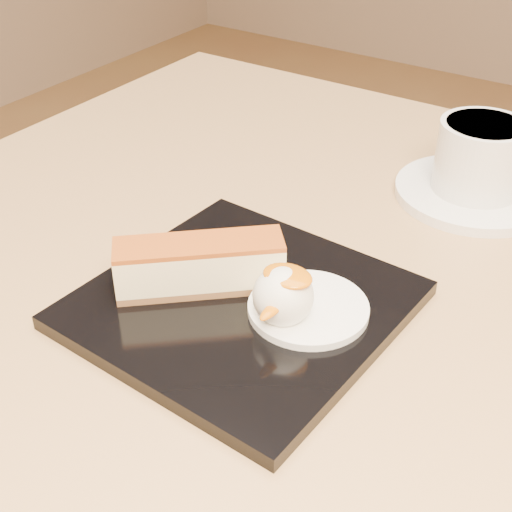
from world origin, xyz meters
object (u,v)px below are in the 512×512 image
Objects in this scene: dessert_plate at (241,305)px; ice_cream_scoop at (283,296)px; saucer at (473,193)px; cheesecake at (200,265)px; coffee_cup at (482,156)px; table at (282,398)px.

dessert_plate is 4.97× the size of ice_cream_scoop.
dessert_plate reaches higher than saucer.
cheesecake is 0.30m from coffee_cup.
table is 0.18m from dessert_plate.
saucer is (0.09, 0.27, -0.00)m from dessert_plate.
coffee_cup reaches higher than dessert_plate.
coffee_cup reaches higher than saucer.
table is 7.22× the size of coffee_cup.
saucer is at bearing 72.41° from dessert_plate.
coffee_cup is at bearing 80.12° from ice_cream_scoop.
saucer is (0.09, 0.20, 0.16)m from table.
ice_cream_scoop is 0.28m from saucer.
ice_cream_scoop reaches higher than cheesecake.
saucer reaches higher than table.
cheesecake is (-0.04, -0.01, 0.03)m from dessert_plate.
table is at bearing 119.88° from ice_cream_scoop.
dessert_plate reaches higher than table.
coffee_cup is (0.00, 0.00, 0.04)m from saucer.
dessert_plate is 0.29m from coffee_cup.
cheesecake is (-0.03, -0.08, 0.19)m from table.
cheesecake is 0.30m from saucer.
coffee_cup is (0.09, 0.27, 0.04)m from dessert_plate.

